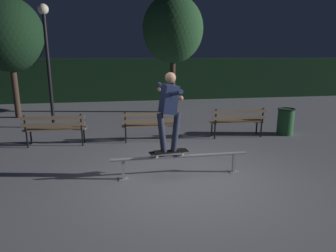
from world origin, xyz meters
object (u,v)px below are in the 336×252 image
object	(u,v)px
grind_rail	(180,159)
skateboarder	(169,106)
skateboard	(169,152)
tree_far_left	(9,35)
lamp_post_left	(47,51)
park_bench_leftmost	(55,127)
park_bench_left_center	(151,123)
park_bench_right_center	(238,120)
trash_can	(286,121)
tree_behind_benches	(173,30)

from	to	relation	value
grind_rail	skateboarder	size ratio (longest dim) A/B	1.79
grind_rail	skateboard	world-z (taller)	skateboard
skateboard	tree_far_left	size ratio (longest dim) A/B	0.18
skateboard	lamp_post_left	distance (m)	5.96
park_bench_leftmost	park_bench_left_center	xyz separation A→B (m)	(2.56, 0.00, 0.00)
park_bench_left_center	park_bench_right_center	xyz separation A→B (m)	(2.56, 0.00, 0.00)
park_bench_right_center	trash_can	size ratio (longest dim) A/B	2.02
park_bench_leftmost	tree_far_left	world-z (taller)	tree_far_left
park_bench_leftmost	park_bench_right_center	distance (m)	5.12
grind_rail	skateboarder	distance (m)	1.13
park_bench_leftmost	tree_behind_benches	world-z (taller)	tree_behind_benches
park_bench_leftmost	park_bench_left_center	bearing A→B (deg)	0.00
park_bench_right_center	skateboarder	bearing A→B (deg)	-134.63
grind_rail	park_bench_left_center	bearing A→B (deg)	97.18
tree_far_left	lamp_post_left	xyz separation A→B (m)	(1.66, -1.90, -0.59)
trash_can	tree_behind_benches	bearing A→B (deg)	123.67
tree_behind_benches	trash_can	distance (m)	5.74
skateboarder	tree_behind_benches	xyz separation A→B (m)	(1.31, 6.71, 1.88)
park_bench_leftmost	tree_behind_benches	size ratio (longest dim) A/B	0.35
park_bench_right_center	trash_can	world-z (taller)	park_bench_right_center
skateboarder	park_bench_right_center	xyz separation A→B (m)	(2.48, 2.51, -0.91)
tree_far_left	trash_can	world-z (taller)	tree_far_left
trash_can	skateboard	bearing A→B (deg)	-147.37
park_bench_left_center	tree_behind_benches	size ratio (longest dim) A/B	0.35
tree_behind_benches	trash_can	world-z (taller)	tree_behind_benches
park_bench_left_center	trash_can	xyz separation A→B (m)	(4.14, 0.09, -0.12)
park_bench_left_center	lamp_post_left	size ratio (longest dim) A/B	0.41
trash_can	park_bench_left_center	bearing A→B (deg)	-178.78
skateboard	skateboarder	distance (m)	0.94
skateboard	tree_behind_benches	distance (m)	7.40
grind_rail	tree_far_left	world-z (taller)	tree_far_left
grind_rail	park_bench_right_center	size ratio (longest dim) A/B	1.73
park_bench_leftmost	tree_far_left	size ratio (longest dim) A/B	0.36
skateboard	tree_behind_benches	xyz separation A→B (m)	(1.31, 6.71, 2.82)
grind_rail	park_bench_left_center	distance (m)	2.54
skateboard	trash_can	bearing A→B (deg)	32.63
park_bench_left_center	grind_rail	bearing A→B (deg)	-82.82
park_bench_right_center	tree_far_left	bearing A→B (deg)	150.62
park_bench_right_center	tree_behind_benches	size ratio (longest dim) A/B	0.35
tree_behind_benches	grind_rail	bearing A→B (deg)	-99.12
trash_can	tree_far_left	bearing A→B (deg)	155.65
grind_rail	tree_behind_benches	world-z (taller)	tree_behind_benches
grind_rail	skateboard	bearing A→B (deg)	-180.00
skateboard	lamp_post_left	bearing A→B (deg)	123.51
skateboarder	tree_behind_benches	world-z (taller)	tree_behind_benches
skateboard	tree_behind_benches	bearing A→B (deg)	78.92
skateboard	skateboarder	bearing A→B (deg)	8.05
skateboard	skateboarder	size ratio (longest dim) A/B	0.51
skateboarder	park_bench_leftmost	size ratio (longest dim) A/B	0.97
skateboarder	park_bench_right_center	bearing A→B (deg)	45.37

